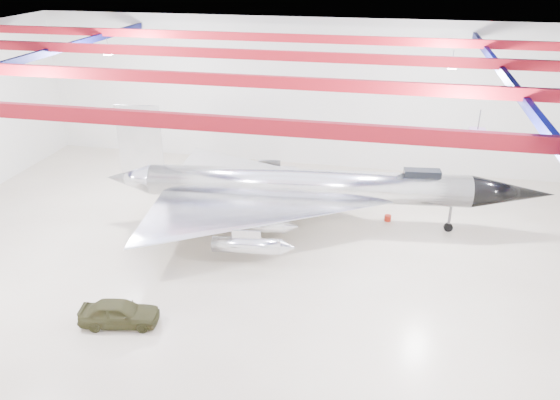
# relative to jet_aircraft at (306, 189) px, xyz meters

# --- Properties ---
(floor) EXTENTS (40.00, 40.00, 0.00)m
(floor) POSITION_rel_jet_aircraft_xyz_m (-2.47, -4.61, -2.37)
(floor) COLOR #C2B29A
(floor) RESTS_ON ground
(wall_back) EXTENTS (40.00, 0.00, 40.00)m
(wall_back) POSITION_rel_jet_aircraft_xyz_m (-2.47, 10.39, 3.13)
(wall_back) COLOR silver
(wall_back) RESTS_ON floor
(ceiling) EXTENTS (40.00, 40.00, 0.00)m
(ceiling) POSITION_rel_jet_aircraft_xyz_m (-2.47, -4.61, 8.63)
(ceiling) COLOR #0A0F38
(ceiling) RESTS_ON wall_back
(ceiling_structure) EXTENTS (39.50, 29.50, 1.08)m
(ceiling_structure) POSITION_rel_jet_aircraft_xyz_m (-2.47, -4.61, 7.96)
(ceiling_structure) COLOR maroon
(ceiling_structure) RESTS_ON ceiling
(jet_aircraft) EXTENTS (26.45, 16.68, 7.21)m
(jet_aircraft) POSITION_rel_jet_aircraft_xyz_m (0.00, 0.00, 0.00)
(jet_aircraft) COLOR silver
(jet_aircraft) RESTS_ON floor
(jeep) EXTENTS (3.73, 2.07, 1.20)m
(jeep) POSITION_rel_jet_aircraft_xyz_m (-6.49, -11.29, -1.77)
(jeep) COLOR #35341A
(jeep) RESTS_ON floor
(crate_ply) EXTENTS (0.54, 0.47, 0.33)m
(crate_ply) POSITION_rel_jet_aircraft_xyz_m (-6.59, -2.60, -2.20)
(crate_ply) COLOR olive
(crate_ply) RESTS_ON floor
(toolbox_red) EXTENTS (0.48, 0.42, 0.29)m
(toolbox_red) POSITION_rel_jet_aircraft_xyz_m (-3.36, 3.38, -2.22)
(toolbox_red) COLOR #A81F10
(toolbox_red) RESTS_ON floor
(engine_drum) EXTENTS (0.59, 0.59, 0.41)m
(engine_drum) POSITION_rel_jet_aircraft_xyz_m (-3.08, -2.45, -2.16)
(engine_drum) COLOR #59595B
(engine_drum) RESTS_ON floor
(parts_bin) EXTENTS (0.80, 0.73, 0.45)m
(parts_bin) POSITION_rel_jet_aircraft_xyz_m (-1.57, 0.43, -2.14)
(parts_bin) COLOR olive
(parts_bin) RESTS_ON floor
(crate_small) EXTENTS (0.43, 0.39, 0.25)m
(crate_small) POSITION_rel_jet_aircraft_xyz_m (-9.38, 1.31, -2.24)
(crate_small) COLOR #59595B
(crate_small) RESTS_ON floor
(tool_chest) EXTENTS (0.54, 0.54, 0.37)m
(tool_chest) POSITION_rel_jet_aircraft_xyz_m (4.92, 1.60, -2.18)
(tool_chest) COLOR #A81F10
(tool_chest) RESTS_ON floor
(oil_barrel) EXTENTS (0.71, 0.64, 0.41)m
(oil_barrel) POSITION_rel_jet_aircraft_xyz_m (-2.54, -0.65, -2.16)
(oil_barrel) COLOR olive
(oil_barrel) RESTS_ON floor
(spares_box) EXTENTS (0.51, 0.51, 0.35)m
(spares_box) POSITION_rel_jet_aircraft_xyz_m (-2.61, 2.50, -2.19)
(spares_box) COLOR #59595B
(spares_box) RESTS_ON floor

